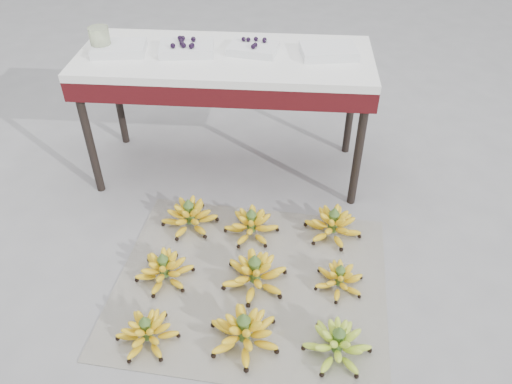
# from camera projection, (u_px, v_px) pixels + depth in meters

# --- Properties ---
(ground) EXTENTS (60.00, 60.00, 0.00)m
(ground) POSITION_uv_depth(u_px,v_px,m) (233.00, 281.00, 2.36)
(ground) COLOR gray
(ground) RESTS_ON ground
(newspaper_mat) EXTENTS (1.33, 1.15, 0.01)m
(newspaper_mat) POSITION_uv_depth(u_px,v_px,m) (251.00, 283.00, 2.34)
(newspaper_mat) COLOR beige
(newspaper_mat) RESTS_ON ground
(bunch_front_left) EXTENTS (0.29, 0.29, 0.16)m
(bunch_front_left) POSITION_uv_depth(u_px,v_px,m) (147.00, 332.00, 2.06)
(bunch_front_left) COLOR yellow
(bunch_front_left) RESTS_ON newspaper_mat
(bunch_front_center) EXTENTS (0.39, 0.39, 0.19)m
(bunch_front_center) POSITION_uv_depth(u_px,v_px,m) (244.00, 332.00, 2.05)
(bunch_front_center) COLOR yellow
(bunch_front_center) RESTS_ON newspaper_mat
(bunch_front_right) EXTENTS (0.28, 0.28, 0.17)m
(bunch_front_right) POSITION_uv_depth(u_px,v_px,m) (337.00, 344.00, 2.02)
(bunch_front_right) COLOR #8ABA3A
(bunch_front_right) RESTS_ON newspaper_mat
(bunch_mid_left) EXTENTS (0.32, 0.32, 0.17)m
(bunch_mid_left) POSITION_uv_depth(u_px,v_px,m) (164.00, 269.00, 2.33)
(bunch_mid_left) COLOR yellow
(bunch_mid_left) RESTS_ON newspaper_mat
(bunch_mid_center) EXTENTS (0.40, 0.40, 0.19)m
(bunch_mid_center) POSITION_uv_depth(u_px,v_px,m) (255.00, 274.00, 2.30)
(bunch_mid_center) COLOR yellow
(bunch_mid_center) RESTS_ON newspaper_mat
(bunch_mid_right) EXTENTS (0.30, 0.30, 0.14)m
(bunch_mid_right) POSITION_uv_depth(u_px,v_px,m) (339.00, 279.00, 2.30)
(bunch_mid_right) COLOR yellow
(bunch_mid_right) RESTS_ON newspaper_mat
(bunch_back_left) EXTENTS (0.34, 0.34, 0.18)m
(bunch_back_left) POSITION_uv_depth(u_px,v_px,m) (190.00, 216.00, 2.62)
(bunch_back_left) COLOR yellow
(bunch_back_left) RESTS_ON newspaper_mat
(bunch_back_center) EXTENTS (0.30, 0.30, 0.17)m
(bunch_back_center) POSITION_uv_depth(u_px,v_px,m) (251.00, 225.00, 2.57)
(bunch_back_center) COLOR yellow
(bunch_back_center) RESTS_ON newspaper_mat
(bunch_back_right) EXTENTS (0.36, 0.36, 0.18)m
(bunch_back_right) POSITION_uv_depth(u_px,v_px,m) (333.00, 225.00, 2.56)
(bunch_back_right) COLOR yellow
(bunch_back_right) RESTS_ON newspaper_mat
(vendor_table) EXTENTS (1.54, 0.62, 0.74)m
(vendor_table) POSITION_uv_depth(u_px,v_px,m) (225.00, 69.00, 2.64)
(vendor_table) COLOR black
(vendor_table) RESTS_ON ground
(tray_far_left) EXTENTS (0.30, 0.23, 0.04)m
(tray_far_left) POSITION_uv_depth(u_px,v_px,m) (119.00, 48.00, 2.59)
(tray_far_left) COLOR silver
(tray_far_left) RESTS_ON vendor_table
(tray_left) EXTENTS (0.30, 0.24, 0.07)m
(tray_left) POSITION_uv_depth(u_px,v_px,m) (187.00, 48.00, 2.59)
(tray_left) COLOR silver
(tray_left) RESTS_ON vendor_table
(tray_right) EXTENTS (0.28, 0.22, 0.06)m
(tray_right) POSITION_uv_depth(u_px,v_px,m) (253.00, 48.00, 2.60)
(tray_right) COLOR silver
(tray_right) RESTS_ON vendor_table
(tray_far_right) EXTENTS (0.31, 0.24, 0.04)m
(tray_far_right) POSITION_uv_depth(u_px,v_px,m) (328.00, 51.00, 2.56)
(tray_far_right) COLOR silver
(tray_far_right) RESTS_ON vendor_table
(glass_jar) EXTENTS (0.11, 0.11, 0.13)m
(glass_jar) POSITION_uv_depth(u_px,v_px,m) (100.00, 40.00, 2.57)
(glass_jar) COLOR beige
(glass_jar) RESTS_ON vendor_table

